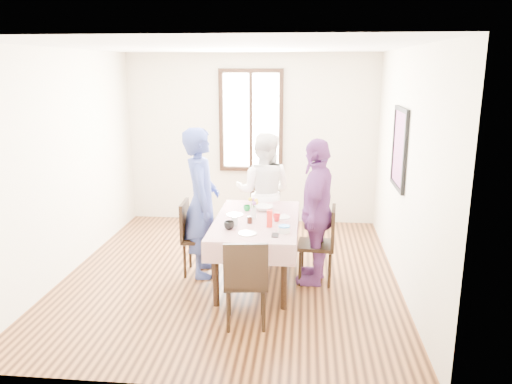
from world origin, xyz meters
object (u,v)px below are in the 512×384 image
chair_far (264,218)px  person_left (201,203)px  chair_right (316,245)px  person_right (315,212)px  chair_near (246,281)px  chair_left (201,238)px  person_far (264,193)px  dining_table (256,250)px

chair_far → person_left: 1.22m
chair_right → person_right: 0.40m
chair_near → person_right: person_right is taller
chair_far → person_right: person_right is taller
chair_left → person_right: 1.44m
chair_right → person_right: bearing=93.8°
person_left → person_far: person_left is taller
dining_table → person_left: bearing=168.2°
dining_table → person_left: 0.87m
chair_left → person_far: bearing=139.5°
person_right → person_far: bearing=-135.7°
chair_far → person_far: size_ratio=0.55×
dining_table → person_far: (0.00, 1.03, 0.45)m
dining_table → chair_far: size_ratio=1.68×
chair_far → person_far: 0.37m
dining_table → chair_right: 0.71m
person_left → person_right: (1.36, -0.10, -0.05)m
chair_left → chair_right: bearing=83.9°
chair_left → person_far: person_far is taller
chair_left → chair_near: (0.70, -1.19, 0.00)m
chair_near → person_left: person_left is taller
chair_near → person_far: 2.11m
chair_far → person_right: size_ratio=0.53×
dining_table → chair_right: bearing=3.9°
chair_left → chair_far: 1.15m
dining_table → chair_near: chair_near is taller
chair_left → chair_far: (0.70, 0.91, 0.00)m
chair_far → person_left: bearing=53.6°
chair_near → person_left: size_ratio=0.50×
chair_left → chair_right: (1.40, -0.10, 0.00)m
person_right → chair_left: bearing=-84.4°
chair_right → chair_far: same height
person_left → person_right: person_left is taller
chair_right → person_right: size_ratio=0.53×
person_far → person_right: size_ratio=0.96×
chair_left → chair_near: 1.38m
chair_left → chair_far: bearing=140.1°
dining_table → chair_near: size_ratio=1.68×
dining_table → person_left: size_ratio=0.85×
chair_left → chair_near: bearing=28.3°
chair_far → chair_near: same height
person_far → person_left: bearing=59.3°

